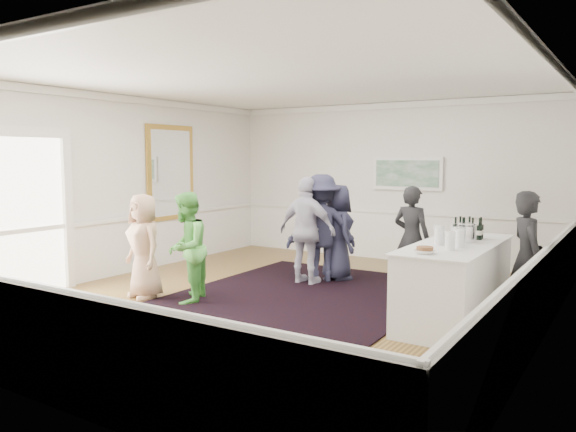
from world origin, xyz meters
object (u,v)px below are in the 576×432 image
Objects in this scene: serving_table at (455,282)px; ice_bucket at (466,233)px; guest_dark_b at (412,238)px; bartender at (527,257)px; nut_bowl at (425,250)px; guest_tan at (144,246)px; guest_navy at (338,233)px; guest_green at (186,248)px; guest_dark_a at (321,228)px; guest_lilac at (307,231)px.

serving_table is 0.65m from ice_bucket.
guest_dark_b is at bearing 129.40° from serving_table.
bartender is 2.07m from guest_dark_b.
bartender is at bearing 161.28° from guest_dark_b.
guest_tan is at bearing -174.88° from nut_bowl.
ice_bucket is (-0.73, -0.18, 0.28)m from bartender.
guest_navy is (-1.33, 0.04, -0.01)m from guest_dark_b.
guest_green reaches higher than guest_tan.
guest_dark_a is (0.98, 2.25, 0.11)m from guest_green.
guest_lilac is at bearing 52.94° from bartender.
guest_tan is 4.19m from nut_bowl.
bartender is 3.33m from guest_navy.
bartender is at bearing 175.40° from guest_lilac.
guest_green is at bearing -161.53° from serving_table.
guest_dark_a reaches higher than guest_navy.
ice_bucket reaches higher than nut_bowl.
guest_dark_a is at bearing 98.85° from guest_navy.
ice_bucket reaches higher than serving_table.
guest_green is 0.90× the size of guest_lilac.
guest_green reaches higher than serving_table.
serving_table is 1.47× the size of bartender.
serving_table is 1.51× the size of guest_navy.
serving_table is 3.75m from guest_green.
ice_bucket is at bearing -165.04° from guest_navy.
guest_dark_b is at bearing 113.40° from nut_bowl.
guest_dark_b is at bearing 32.93° from bartender.
nut_bowl is at bearing -97.91° from ice_bucket.
guest_navy reaches higher than serving_table.
guest_tan is 0.73m from guest_green.
guest_dark_a is at bearing 131.07° from guest_green.
ice_bucket is (2.63, -0.86, 0.21)m from guest_dark_a.
ice_bucket is (1.13, -1.10, 0.29)m from guest_dark_b.
guest_navy is 3.25m from nut_bowl.
guest_dark_a is (0.10, 0.30, 0.02)m from guest_lilac.
bartender is 3.42m from guest_dark_a.
bartender is 7.09× the size of nut_bowl.
guest_lilac is (1.60, 2.08, 0.11)m from guest_tan.
ice_bucket is at bearing 73.17° from bartender.
nut_bowl is (2.57, -1.71, 0.15)m from guest_lilac.
guest_lilac is 1.08× the size of guest_dark_b.
guest_tan is at bearing -104.81° from guest_green.
guest_lilac reaches higher than guest_tan.
guest_navy is (0.17, 0.28, -0.09)m from guest_dark_a.
guest_lilac is 2.80m from ice_bucket.
guest_dark_b reaches higher than serving_table.
guest_dark_a reaches higher than serving_table.
guest_navy is at bearing 150.83° from serving_table.
guest_green is at bearing 52.81° from guest_dark_b.
guest_lilac is at bearing 104.85° from guest_navy.
bartender reaches higher than guest_green.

